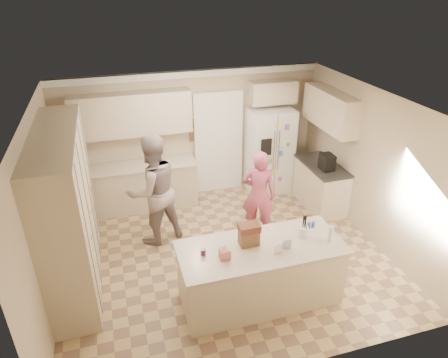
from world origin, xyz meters
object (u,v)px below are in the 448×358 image
object	(u,v)px
coffee_maker	(327,162)
utensil_crock	(304,232)
tissue_box	(225,254)
dollhouse_body	(249,237)
teen_girl	(259,194)
refrigerator	(269,151)
island_base	(260,274)
teen_boy	(153,190)

from	to	relation	value
coffee_maker	utensil_crock	bearing A→B (deg)	-127.12
tissue_box	dollhouse_body	world-z (taller)	dollhouse_body
tissue_box	teen_girl	xyz separation A→B (m)	(1.10, 1.64, -0.18)
dollhouse_body	teen_girl	distance (m)	1.61
coffee_maker	refrigerator	bearing A→B (deg)	120.12
refrigerator	dollhouse_body	xyz separation A→B (m)	(-1.52, -2.98, 0.14)
refrigerator	island_base	xyz separation A→B (m)	(-1.37, -3.08, -0.46)
teen_girl	utensil_crock	bearing A→B (deg)	121.72
island_base	teen_girl	bearing A→B (deg)	70.23
utensil_crock	teen_girl	size ratio (longest dim) A/B	0.09
refrigerator	teen_boy	size ratio (longest dim) A/B	0.92
refrigerator	island_base	size ratio (longest dim) A/B	0.82
utensil_crock	dollhouse_body	distance (m)	0.80
coffee_maker	dollhouse_body	bearing A→B (deg)	-140.71
coffee_maker	teen_girl	distance (m)	1.56
tissue_box	teen_girl	bearing A→B (deg)	56.03
refrigerator	teen_boy	xyz separation A→B (m)	(-2.58, -1.19, 0.08)
utensil_crock	teen_boy	xyz separation A→B (m)	(-1.86, 1.84, -0.02)
coffee_maker	utensil_crock	world-z (taller)	coffee_maker
utensil_crock	teen_boy	world-z (taller)	teen_boy
refrigerator	dollhouse_body	size ratio (longest dim) A/B	6.92
refrigerator	tissue_box	distance (m)	3.71
coffee_maker	tissue_box	bearing A→B (deg)	-142.43
refrigerator	tissue_box	bearing A→B (deg)	-120.95
utensil_crock	teen_girl	world-z (taller)	teen_girl
utensil_crock	dollhouse_body	size ratio (longest dim) A/B	0.58
tissue_box	dollhouse_body	bearing A→B (deg)	26.57
refrigerator	teen_girl	bearing A→B (deg)	-117.71
coffee_maker	utensil_crock	distance (m)	2.32
island_base	teen_boy	bearing A→B (deg)	122.58
island_base	utensil_crock	size ratio (longest dim) A/B	14.67
island_base	dollhouse_body	distance (m)	0.62
island_base	utensil_crock	distance (m)	0.86
island_base	refrigerator	bearing A→B (deg)	66.04
refrigerator	tissue_box	size ratio (longest dim) A/B	12.86
dollhouse_body	teen_boy	bearing A→B (deg)	120.58
utensil_crock	teen_boy	size ratio (longest dim) A/B	0.08
dollhouse_body	teen_girl	world-z (taller)	teen_girl
refrigerator	coffee_maker	distance (m)	1.37
island_base	dollhouse_body	size ratio (longest dim) A/B	8.46
utensil_crock	tissue_box	xyz separation A→B (m)	(-1.20, -0.15, -0.00)
island_base	dollhouse_body	xyz separation A→B (m)	(-0.15, 0.10, 0.60)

